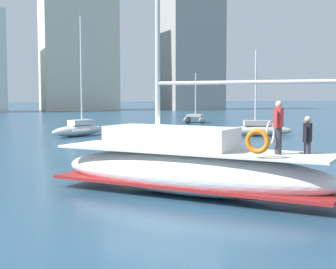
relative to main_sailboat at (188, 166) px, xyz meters
name	(u,v)px	position (x,y,z in m)	size (l,w,h in m)	color
ground_plane	(177,185)	(0.29, 1.68, -0.92)	(400.00, 400.00, 0.00)	#284C66
main_sailboat	(188,166)	(0.00, 0.00, 0.00)	(8.06, 8.86, 14.10)	white
moored_sloop_far	(79,128)	(0.93, 23.83, -0.31)	(5.09, 4.07, 9.29)	white
moored_cutter_right	(260,129)	(14.11, 18.83, -0.38)	(5.20, 2.87, 6.64)	#B7B2A8
moored_ketch_distant	(195,118)	(16.80, 37.30, -0.39)	(4.32, 4.99, 5.70)	#B7B2A8
waterfront_buildings	(22,57)	(1.64, 85.98, 9.53)	(80.60, 18.24, 26.13)	#C6AD8E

